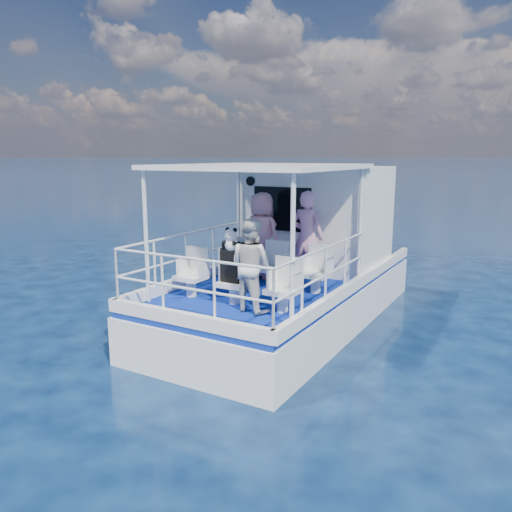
{
  "coord_description": "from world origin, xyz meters",
  "views": [
    {
      "loc": [
        4.32,
        -7.86,
        3.32
      ],
      "look_at": [
        0.01,
        -0.4,
        1.59
      ],
      "focal_mm": 35.0,
      "sensor_mm": 36.0,
      "label": 1
    }
  ],
  "objects_px": {
    "backpack_center": "(232,266)",
    "passenger_port_fwd": "(262,236)",
    "passenger_stbd_aft": "(251,265)",
    "panda": "(231,239)"
  },
  "relations": [
    {
      "from": "backpack_center",
      "to": "passenger_port_fwd",
      "type": "bearing_deg",
      "value": 104.66
    },
    {
      "from": "passenger_stbd_aft",
      "to": "backpack_center",
      "type": "bearing_deg",
      "value": -8.32
    },
    {
      "from": "passenger_stbd_aft",
      "to": "panda",
      "type": "distance_m",
      "value": 0.58
    },
    {
      "from": "passenger_stbd_aft",
      "to": "passenger_port_fwd",
      "type": "bearing_deg",
      "value": -54.97
    },
    {
      "from": "passenger_port_fwd",
      "to": "backpack_center",
      "type": "xyz_separation_m",
      "value": [
        0.48,
        -1.85,
        -0.22
      ]
    },
    {
      "from": "passenger_port_fwd",
      "to": "passenger_stbd_aft",
      "type": "distance_m",
      "value": 2.21
    },
    {
      "from": "backpack_center",
      "to": "panda",
      "type": "relative_size",
      "value": 1.35
    },
    {
      "from": "passenger_port_fwd",
      "to": "passenger_stbd_aft",
      "type": "xyz_separation_m",
      "value": [
        0.93,
        -2.0,
        -0.12
      ]
    },
    {
      "from": "passenger_port_fwd",
      "to": "panda",
      "type": "bearing_deg",
      "value": 113.15
    },
    {
      "from": "passenger_port_fwd",
      "to": "panda",
      "type": "distance_m",
      "value": 1.95
    }
  ]
}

